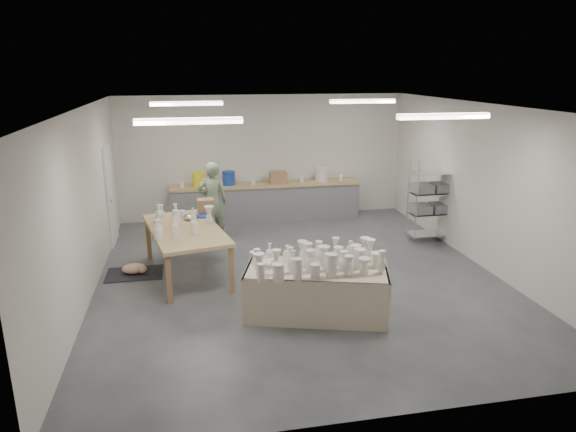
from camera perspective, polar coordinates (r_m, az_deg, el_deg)
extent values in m
plane|color=#424449|center=(9.32, 1.11, -6.64)|extent=(8.00, 8.00, 0.00)
cube|color=white|center=(8.62, 1.22, 12.02)|extent=(7.00, 8.00, 0.02)
cube|color=silver|center=(12.71, -2.73, 6.57)|extent=(7.00, 0.02, 3.00)
cube|color=silver|center=(5.21, 10.72, -8.01)|extent=(7.00, 0.02, 3.00)
cube|color=silver|center=(8.81, -21.68, 1.13)|extent=(0.02, 8.00, 3.00)
cube|color=silver|center=(10.18, 20.83, 3.12)|extent=(0.02, 8.00, 3.00)
cube|color=white|center=(11.40, -19.12, 2.27)|extent=(0.05, 0.90, 2.10)
cube|color=white|center=(6.93, -10.94, 10.32)|extent=(1.40, 0.12, 0.08)
cube|color=white|center=(7.83, 16.90, 10.57)|extent=(1.40, 0.12, 0.08)
cube|color=white|center=(10.41, -11.19, 12.16)|extent=(1.40, 0.12, 0.08)
cube|color=white|center=(11.04, 8.30, 12.50)|extent=(1.40, 0.12, 0.08)
cube|color=#AE7F54|center=(12.52, -2.47, 3.49)|extent=(4.60, 0.60, 0.06)
cube|color=slate|center=(12.62, -2.45, 1.49)|extent=(4.60, 0.55, 0.84)
cylinder|color=yellow|center=(12.34, -9.86, 4.03)|extent=(0.30, 0.30, 0.34)
cylinder|color=#1C3B99|center=(12.37, -6.61, 4.19)|extent=(0.30, 0.30, 0.34)
cylinder|color=white|center=(12.76, 3.76, 4.63)|extent=(0.30, 0.30, 0.34)
cube|color=#966F48|center=(12.53, -1.12, 4.31)|extent=(0.40, 0.30, 0.28)
cylinder|color=white|center=(12.36, -11.69, 3.47)|extent=(0.10, 0.10, 0.14)
cylinder|color=white|center=(12.46, -3.84, 3.87)|extent=(0.10, 0.10, 0.14)
cylinder|color=white|center=(12.66, 1.56, 4.10)|extent=(0.10, 0.10, 0.14)
cylinder|color=white|center=(12.92, 5.90, 4.26)|extent=(0.10, 0.10, 0.14)
cylinder|color=silver|center=(10.97, 14.12, 1.36)|extent=(0.02, 0.02, 1.80)
cylinder|color=silver|center=(11.35, 17.96, 1.54)|extent=(0.02, 0.02, 1.80)
cylinder|color=silver|center=(11.36, 13.19, 1.91)|extent=(0.02, 0.02, 1.80)
cylinder|color=silver|center=(11.73, 16.93, 2.08)|extent=(0.02, 0.02, 1.80)
cube|color=silver|center=(11.55, 15.29, -1.88)|extent=(0.88, 0.48, 0.02)
cube|color=silver|center=(11.42, 15.46, 0.27)|extent=(0.88, 0.48, 0.02)
cube|color=silver|center=(11.31, 15.63, 2.46)|extent=(0.88, 0.48, 0.02)
cube|color=silver|center=(11.22, 15.80, 4.70)|extent=(0.88, 0.48, 0.02)
cube|color=slate|center=(11.30, 14.51, 0.80)|extent=(0.38, 0.42, 0.18)
cube|color=slate|center=(11.49, 16.49, 0.90)|extent=(0.38, 0.42, 0.18)
cube|color=slate|center=(11.19, 14.67, 3.02)|extent=(0.38, 0.42, 0.18)
cube|color=slate|center=(11.39, 16.66, 3.09)|extent=(0.38, 0.42, 0.18)
cube|color=olive|center=(7.85, 3.15, -8.68)|extent=(2.02, 1.34, 0.64)
cube|color=beige|center=(7.69, 3.20, -5.95)|extent=(2.30, 1.56, 0.03)
cube|color=beige|center=(7.41, 4.09, -9.85)|extent=(2.02, 0.63, 0.74)
cube|color=beige|center=(8.25, 2.33, -7.00)|extent=(2.02, 0.63, 0.74)
cube|color=#AE7F54|center=(9.29, -11.35, -1.51)|extent=(1.61, 2.51, 0.06)
cube|color=olive|center=(8.43, -14.64, -6.74)|extent=(0.08, 0.08, 0.81)
cube|color=olive|center=(8.42, -7.64, -6.37)|extent=(0.08, 0.08, 0.81)
cube|color=olive|center=(10.48, -14.05, -2.15)|extent=(0.08, 0.08, 0.81)
cube|color=olive|center=(10.47, -8.46, -1.85)|extent=(0.08, 0.08, 0.81)
ellipsoid|color=silver|center=(9.78, -10.81, -0.09)|extent=(0.26, 0.26, 0.12)
cylinder|color=#1C3B99|center=(9.93, -9.48, 0.00)|extent=(0.26, 0.26, 0.03)
cylinder|color=white|center=(10.00, -11.69, 0.28)|extent=(0.11, 0.11, 0.12)
cube|color=#966F48|center=(10.14, -9.13, 1.10)|extent=(0.32, 0.26, 0.28)
cube|color=black|center=(9.79, -16.67, -6.14)|extent=(1.00, 0.70, 0.02)
ellipsoid|color=white|center=(9.75, -16.72, -5.59)|extent=(0.47, 0.35, 0.18)
sphere|color=white|center=(9.64, -15.90, -5.67)|extent=(0.16, 0.16, 0.16)
imported|color=gray|center=(11.07, -8.37, 1.61)|extent=(0.66, 0.46, 1.73)
cylinder|color=red|center=(11.49, -8.33, -0.86)|extent=(0.34, 0.34, 0.04)
cylinder|color=silver|center=(11.54, -7.65, -1.51)|extent=(0.02, 0.02, 0.27)
cylinder|color=silver|center=(11.63, -8.68, -1.42)|extent=(0.02, 0.02, 0.27)
cylinder|color=silver|center=(11.41, -8.56, -1.75)|extent=(0.02, 0.02, 0.27)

